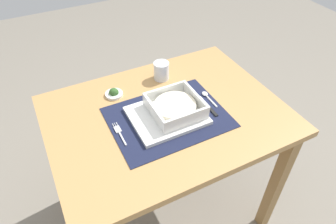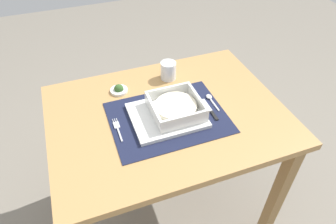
% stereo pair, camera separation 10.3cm
% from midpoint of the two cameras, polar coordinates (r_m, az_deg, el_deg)
% --- Properties ---
extents(ground_plane, '(6.00, 6.00, 0.00)m').
position_cam_midpoint_polar(ground_plane, '(1.79, -1.95, -17.68)').
color(ground_plane, gray).
extents(dining_table, '(0.94, 0.71, 0.73)m').
position_cam_midpoint_polar(dining_table, '(1.29, -2.57, -3.77)').
color(dining_table, '#B2844C').
rests_on(dining_table, ground).
extents(placemat, '(0.45, 0.35, 0.00)m').
position_cam_midpoint_polar(placemat, '(1.20, -2.46, -1.11)').
color(placemat, '#191E38').
rests_on(placemat, dining_table).
extents(serving_plate, '(0.28, 0.24, 0.02)m').
position_cam_midpoint_polar(serving_plate, '(1.19, -2.71, -0.75)').
color(serving_plate, white).
rests_on(serving_plate, placemat).
extents(porridge_bowl, '(0.19, 0.19, 0.06)m').
position_cam_midpoint_polar(porridge_bowl, '(1.18, -1.13, 0.83)').
color(porridge_bowl, white).
rests_on(porridge_bowl, serving_plate).
extents(fork, '(0.02, 0.13, 0.00)m').
position_cam_midpoint_polar(fork, '(1.16, -11.76, -3.83)').
color(fork, silver).
rests_on(fork, placemat).
extents(spoon, '(0.02, 0.11, 0.01)m').
position_cam_midpoint_polar(spoon, '(1.30, 4.99, 3.08)').
color(spoon, silver).
rests_on(spoon, placemat).
extents(butter_knife, '(0.01, 0.14, 0.01)m').
position_cam_midpoint_polar(butter_knife, '(1.24, 5.38, 0.78)').
color(butter_knife, black).
rests_on(butter_knife, placemat).
extents(drinking_glass, '(0.07, 0.07, 0.08)m').
position_cam_midpoint_polar(drinking_glass, '(1.38, -3.41, 7.55)').
color(drinking_glass, white).
rests_on(drinking_glass, dining_table).
extents(condiment_saucer, '(0.08, 0.08, 0.04)m').
position_cam_midpoint_polar(condiment_saucer, '(1.33, -12.36, 3.37)').
color(condiment_saucer, white).
rests_on(condiment_saucer, dining_table).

